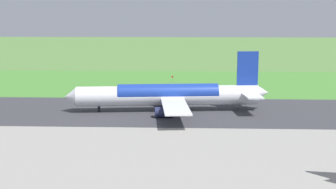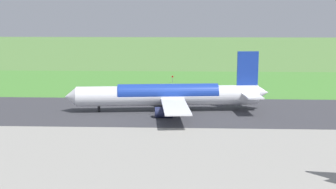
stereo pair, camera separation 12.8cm
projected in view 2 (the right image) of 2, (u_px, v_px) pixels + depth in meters
ground_plane at (209, 112)px, 118.15m from camera, size 800.00×800.00×0.00m
runway_asphalt at (209, 111)px, 118.15m from camera, size 600.00×36.07×0.06m
apron_concrete at (226, 184)px, 67.29m from camera, size 440.00×110.00×0.05m
grass_verge_foreground at (204, 85)px, 162.16m from camera, size 600.00×80.00×0.04m
airliner_main at (169, 95)px, 117.89m from camera, size 54.14×44.38×15.88m
no_stopping_sign at (172, 79)px, 167.30m from camera, size 0.60×0.10×2.73m
traffic_cone_orange at (159, 84)px, 163.31m from camera, size 0.40×0.40×0.55m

